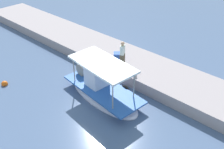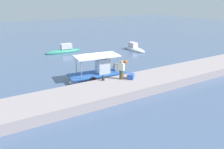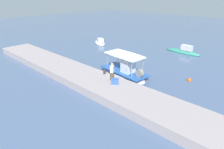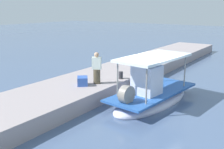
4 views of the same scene
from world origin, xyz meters
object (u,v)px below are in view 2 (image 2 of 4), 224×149
(fisherman_near_bollard, at_px, (122,71))
(cargo_crate, at_px, (131,76))
(marker_buoy, at_px, (125,62))
(moored_boat_far, at_px, (63,51))
(moored_boat_mid, at_px, (134,49))
(mooring_bollard, at_px, (103,78))
(main_fishing_boat, at_px, (98,75))

(fisherman_near_bollard, distance_m, cargo_crate, 0.96)
(marker_buoy, bearing_deg, cargo_crate, -121.01)
(moored_boat_far, bearing_deg, fisherman_near_bollard, -90.65)
(cargo_crate, bearing_deg, moored_boat_mid, 52.39)
(mooring_bollard, distance_m, cargo_crate, 2.38)
(main_fishing_boat, bearing_deg, cargo_crate, -64.86)
(cargo_crate, height_order, marker_buoy, cargo_crate)
(fisherman_near_bollard, relative_size, mooring_bollard, 4.10)
(main_fishing_boat, relative_size, moored_boat_far, 1.14)
(fisherman_near_bollard, relative_size, cargo_crate, 2.56)
(main_fishing_boat, distance_m, fisherman_near_bollard, 3.08)
(fisherman_near_bollard, bearing_deg, main_fishing_boat, 105.77)
(fisherman_near_bollard, distance_m, marker_buoy, 7.92)
(marker_buoy, bearing_deg, fisherman_near_bollard, -126.88)
(moored_boat_far, bearing_deg, moored_boat_mid, -23.00)
(mooring_bollard, bearing_deg, main_fishing_boat, 72.49)
(cargo_crate, relative_size, moored_boat_far, 0.13)
(main_fishing_boat, distance_m, moored_boat_mid, 13.22)
(marker_buoy, bearing_deg, main_fishing_boat, -147.69)
(main_fishing_boat, distance_m, moored_boat_far, 12.29)
(mooring_bollard, bearing_deg, fisherman_near_bollard, -19.19)
(marker_buoy, relative_size, moored_boat_mid, 0.09)
(fisherman_near_bollard, xyz_separation_m, moored_boat_far, (0.17, 15.03, -1.27))
(cargo_crate, relative_size, moored_boat_mid, 0.15)
(marker_buoy, xyz_separation_m, moored_boat_mid, (4.84, 4.83, 0.11))
(main_fishing_boat, distance_m, marker_buoy, 6.47)
(main_fishing_boat, height_order, moored_boat_mid, main_fishing_boat)
(fisherman_near_bollard, bearing_deg, moored_boat_mid, 49.29)
(cargo_crate, distance_m, moored_boat_mid, 14.46)
(moored_boat_far, bearing_deg, mooring_bollard, -96.56)
(fisherman_near_bollard, xyz_separation_m, marker_buoy, (4.68, 6.23, -1.41))
(fisherman_near_bollard, height_order, moored_boat_far, fisherman_near_bollard)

